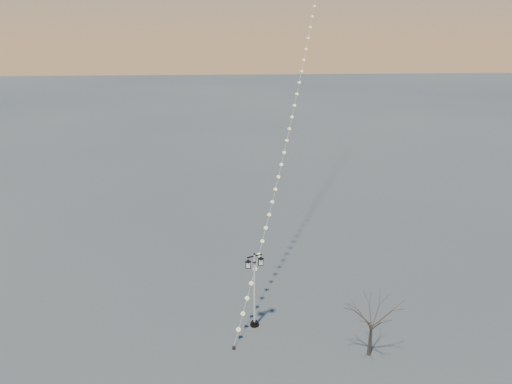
{
  "coord_description": "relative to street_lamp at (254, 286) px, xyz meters",
  "views": [
    {
      "loc": [
        -1.33,
        -25.38,
        20.16
      ],
      "look_at": [
        0.39,
        6.81,
        8.43
      ],
      "focal_mm": 34.57,
      "sensor_mm": 36.0,
      "label": 1
    }
  ],
  "objects": [
    {
      "name": "street_lamp",
      "position": [
        0.0,
        0.0,
        0.0
      ],
      "size": [
        1.33,
        0.84,
        5.52
      ],
      "rotation": [
        0.0,
        0.0,
        0.39
      ],
      "color": "black",
      "rests_on": "ground"
    },
    {
      "name": "bare_tree",
      "position": [
        7.01,
        -3.45,
        -0.21
      ],
      "size": [
        2.47,
        2.47,
        4.11
      ],
      "rotation": [
        0.0,
        0.0,
        -0.33
      ],
      "color": "#40342C",
      "rests_on": "ground"
    },
    {
      "name": "ground",
      "position": [
        -0.09,
        -3.19,
        -3.06
      ],
      "size": [
        300.0,
        300.0,
        0.0
      ],
      "primitive_type": "plane",
      "color": "#3F4140",
      "rests_on": "ground"
    },
    {
      "name": "kite_train",
      "position": [
        4.69,
        16.22,
        13.1
      ],
      "size": [
        12.88,
        37.95,
        32.52
      ],
      "rotation": [
        0.0,
        0.0,
        0.07
      ],
      "color": "black",
      "rests_on": "ground"
    }
  ]
}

